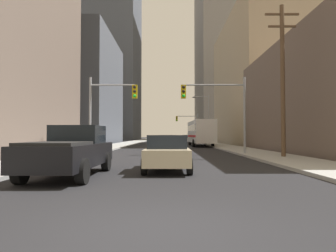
{
  "coord_description": "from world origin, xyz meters",
  "views": [
    {
      "loc": [
        0.18,
        -4.87,
        1.53
      ],
      "look_at": [
        0.0,
        27.97,
        2.51
      ],
      "focal_mm": 31.93,
      "sensor_mm": 36.0,
      "label": 1
    }
  ],
  "objects_px": {
    "sedan_white": "(187,139)",
    "traffic_signal_near_left": "(111,102)",
    "sedan_silver": "(168,140)",
    "traffic_signal_far_right": "(188,123)",
    "sedan_beige": "(167,153)",
    "traffic_signal_near_right": "(216,102)",
    "city_bus": "(200,132)",
    "sedan_grey": "(167,144)",
    "sedan_maroon": "(167,142)",
    "pickup_truck_black": "(71,151)"
  },
  "relations": [
    {
      "from": "traffic_signal_near_right",
      "to": "sedan_grey",
      "type": "bearing_deg",
      "value": 148.47
    },
    {
      "from": "city_bus",
      "to": "sedan_white",
      "type": "bearing_deg",
      "value": 93.06
    },
    {
      "from": "sedan_grey",
      "to": "traffic_signal_far_right",
      "type": "bearing_deg",
      "value": 83.64
    },
    {
      "from": "sedan_beige",
      "to": "traffic_signal_near_right",
      "type": "distance_m",
      "value": 11.41
    },
    {
      "from": "sedan_beige",
      "to": "traffic_signal_near_left",
      "type": "distance_m",
      "value": 11.66
    },
    {
      "from": "sedan_maroon",
      "to": "traffic_signal_near_right",
      "type": "height_order",
      "value": "traffic_signal_near_right"
    },
    {
      "from": "city_bus",
      "to": "sedan_beige",
      "type": "xyz_separation_m",
      "value": [
        -4.3,
        -27.9,
        -1.16
      ]
    },
    {
      "from": "sedan_grey",
      "to": "traffic_signal_near_left",
      "type": "xyz_separation_m",
      "value": [
        -4.33,
        -2.36,
        3.27
      ]
    },
    {
      "from": "sedan_beige",
      "to": "sedan_maroon",
      "type": "height_order",
      "value": "same"
    },
    {
      "from": "city_bus",
      "to": "sedan_maroon",
      "type": "relative_size",
      "value": 2.75
    },
    {
      "from": "city_bus",
      "to": "traffic_signal_near_right",
      "type": "relative_size",
      "value": 1.93
    },
    {
      "from": "sedan_grey",
      "to": "sedan_white",
      "type": "bearing_deg",
      "value": 83.57
    },
    {
      "from": "sedan_grey",
      "to": "traffic_signal_far_right",
      "type": "relative_size",
      "value": 0.7
    },
    {
      "from": "city_bus",
      "to": "sedan_silver",
      "type": "distance_m",
      "value": 5.61
    },
    {
      "from": "sedan_silver",
      "to": "sedan_white",
      "type": "bearing_deg",
      "value": 74.78
    },
    {
      "from": "traffic_signal_near_right",
      "to": "traffic_signal_far_right",
      "type": "relative_size",
      "value": 1.0
    },
    {
      "from": "sedan_silver",
      "to": "sedan_maroon",
      "type": "bearing_deg",
      "value": -90.38
    },
    {
      "from": "sedan_maroon",
      "to": "sedan_grey",
      "type": "bearing_deg",
      "value": -89.4
    },
    {
      "from": "sedan_white",
      "to": "traffic_signal_near_left",
      "type": "relative_size",
      "value": 0.71
    },
    {
      "from": "pickup_truck_black",
      "to": "sedan_white",
      "type": "bearing_deg",
      "value": 81.34
    },
    {
      "from": "sedan_maroon",
      "to": "sedan_white",
      "type": "bearing_deg",
      "value": 81.63
    },
    {
      "from": "city_bus",
      "to": "traffic_signal_near_right",
      "type": "bearing_deg",
      "value": -91.89
    },
    {
      "from": "traffic_signal_far_right",
      "to": "city_bus",
      "type": "bearing_deg",
      "value": -88.91
    },
    {
      "from": "traffic_signal_far_right",
      "to": "sedan_beige",
      "type": "bearing_deg",
      "value": -94.57
    },
    {
      "from": "sedan_beige",
      "to": "traffic_signal_far_right",
      "type": "xyz_separation_m",
      "value": [
        3.9,
        48.78,
        3.31
      ]
    },
    {
      "from": "sedan_maroon",
      "to": "sedan_silver",
      "type": "relative_size",
      "value": 0.99
    },
    {
      "from": "city_bus",
      "to": "sedan_white",
      "type": "relative_size",
      "value": 2.72
    },
    {
      "from": "sedan_grey",
      "to": "traffic_signal_near_right",
      "type": "distance_m",
      "value": 5.61
    },
    {
      "from": "sedan_grey",
      "to": "pickup_truck_black",
      "type": "bearing_deg",
      "value": -103.48
    },
    {
      "from": "traffic_signal_near_left",
      "to": "traffic_signal_far_right",
      "type": "relative_size",
      "value": 1.0
    },
    {
      "from": "sedan_grey",
      "to": "sedan_white",
      "type": "xyz_separation_m",
      "value": [
        3.56,
        31.57,
        0.0
      ]
    },
    {
      "from": "city_bus",
      "to": "sedan_grey",
      "type": "height_order",
      "value": "city_bus"
    },
    {
      "from": "sedan_white",
      "to": "traffic_signal_near_right",
      "type": "distance_m",
      "value": 34.09
    },
    {
      "from": "sedan_silver",
      "to": "city_bus",
      "type": "bearing_deg",
      "value": -36.23
    },
    {
      "from": "sedan_maroon",
      "to": "traffic_signal_near_left",
      "type": "xyz_separation_m",
      "value": [
        -4.26,
        -9.27,
        3.27
      ]
    },
    {
      "from": "pickup_truck_black",
      "to": "traffic_signal_far_right",
      "type": "distance_m",
      "value": 51.04
    },
    {
      "from": "sedan_beige",
      "to": "sedan_white",
      "type": "distance_m",
      "value": 44.33
    },
    {
      "from": "sedan_beige",
      "to": "sedan_maroon",
      "type": "relative_size",
      "value": 1.0
    },
    {
      "from": "city_bus",
      "to": "sedan_white",
      "type": "xyz_separation_m",
      "value": [
        -0.87,
        16.3,
        -1.16
      ]
    },
    {
      "from": "sedan_beige",
      "to": "sedan_white",
      "type": "xyz_separation_m",
      "value": [
        3.43,
        44.2,
        0.0
      ]
    },
    {
      "from": "traffic_signal_near_left",
      "to": "sedan_white",
      "type": "bearing_deg",
      "value": 76.91
    },
    {
      "from": "sedan_beige",
      "to": "traffic_signal_far_right",
      "type": "height_order",
      "value": "traffic_signal_far_right"
    },
    {
      "from": "sedan_silver",
      "to": "traffic_signal_far_right",
      "type": "height_order",
      "value": "traffic_signal_far_right"
    },
    {
      "from": "sedan_grey",
      "to": "traffic_signal_far_right",
      "type": "height_order",
      "value": "traffic_signal_far_right"
    },
    {
      "from": "city_bus",
      "to": "sedan_grey",
      "type": "relative_size",
      "value": 2.75
    },
    {
      "from": "traffic_signal_near_left",
      "to": "traffic_signal_near_right",
      "type": "distance_m",
      "value": 8.18
    },
    {
      "from": "traffic_signal_near_right",
      "to": "city_bus",
      "type": "bearing_deg",
      "value": 88.11
    },
    {
      "from": "sedan_grey",
      "to": "sedan_silver",
      "type": "xyz_separation_m",
      "value": [
        0.01,
        18.51,
        0.0
      ]
    },
    {
      "from": "sedan_beige",
      "to": "traffic_signal_near_right",
      "type": "height_order",
      "value": "traffic_signal_near_right"
    },
    {
      "from": "sedan_beige",
      "to": "traffic_signal_near_left",
      "type": "relative_size",
      "value": 0.7
    }
  ]
}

